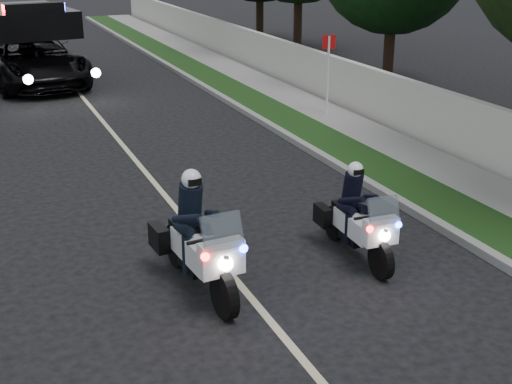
# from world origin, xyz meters

# --- Properties ---
(curb_right) EXTENTS (0.20, 60.00, 0.15)m
(curb_right) POSITION_xyz_m (4.10, 10.00, 0.07)
(curb_right) COLOR gray
(curb_right) RESTS_ON ground
(grass_verge) EXTENTS (1.20, 60.00, 0.16)m
(grass_verge) POSITION_xyz_m (4.80, 10.00, 0.08)
(grass_verge) COLOR #193814
(grass_verge) RESTS_ON ground
(sidewalk_right) EXTENTS (1.40, 60.00, 0.16)m
(sidewalk_right) POSITION_xyz_m (6.10, 10.00, 0.08)
(sidewalk_right) COLOR gray
(sidewalk_right) RESTS_ON ground
(property_wall) EXTENTS (0.22, 60.00, 1.50)m
(property_wall) POSITION_xyz_m (7.10, 10.00, 0.75)
(property_wall) COLOR beige
(property_wall) RESTS_ON ground
(lane_marking) EXTENTS (0.12, 50.00, 0.01)m
(lane_marking) POSITION_xyz_m (0.00, 10.00, 0.00)
(lane_marking) COLOR #BFB78C
(lane_marking) RESTS_ON ground
(police_moto_left) EXTENTS (0.93, 2.23, 1.85)m
(police_moto_left) POSITION_xyz_m (-0.61, 3.29, 0.00)
(police_moto_left) COLOR silver
(police_moto_left) RESTS_ON ground
(police_moto_right) EXTENTS (0.73, 1.92, 1.61)m
(police_moto_right) POSITION_xyz_m (2.12, 3.33, 0.00)
(police_moto_right) COLOR white
(police_moto_right) RESTS_ON ground
(police_suv) EXTENTS (3.77, 6.72, 3.11)m
(police_suv) POSITION_xyz_m (-1.23, 19.97, 0.00)
(police_suv) COLOR black
(police_suv) RESTS_ON ground
(sign_post) EXTENTS (0.45, 0.45, 2.47)m
(sign_post) POSITION_xyz_m (6.00, 11.54, 0.00)
(sign_post) COLOR red
(sign_post) RESTS_ON ground
(tree_right_c) EXTENTS (6.80, 6.80, 8.65)m
(tree_right_c) POSITION_xyz_m (9.88, 14.39, 0.00)
(tree_right_c) COLOR black
(tree_right_c) RESTS_ON ground
(tree_right_d) EXTENTS (8.12, 8.12, 10.40)m
(tree_right_d) POSITION_xyz_m (10.06, 21.78, 0.00)
(tree_right_d) COLOR #1D3E14
(tree_right_d) RESTS_ON ground
(tree_right_e) EXTENTS (7.20, 7.20, 9.12)m
(tree_right_e) POSITION_xyz_m (10.05, 25.94, 0.00)
(tree_right_e) COLOR black
(tree_right_e) RESTS_ON ground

